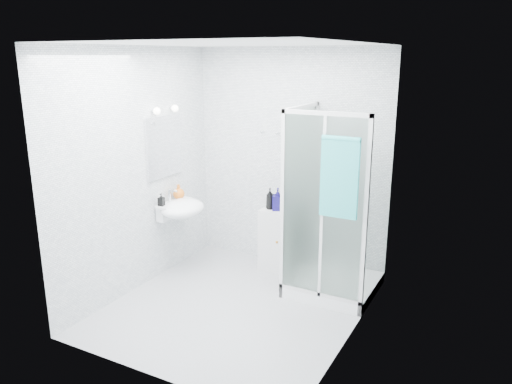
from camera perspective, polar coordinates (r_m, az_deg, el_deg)
The scene contains 12 objects.
room at distance 4.79m, azimuth -2.49°, elevation 0.83°, with size 2.40×2.60×2.60m.
shower_enclosure at distance 5.45m, azimuth 7.88°, elevation -6.92°, with size 0.90×0.95×2.00m.
wall_basin at distance 5.81m, azimuth -8.59°, elevation -1.86°, with size 0.46×0.56×0.35m.
mirror at distance 5.77m, azimuth -10.47°, elevation 5.11°, with size 0.02×0.60×0.70m, color white.
vanity_lights at distance 5.68m, azimuth -10.28°, elevation 9.25°, with size 0.10×0.40×0.08m.
wall_hooks at distance 5.93m, azimuth 1.55°, elevation 6.81°, with size 0.23×0.06×0.03m.
storage_cabinet at distance 5.99m, azimuth 2.21°, elevation -5.42°, with size 0.33×0.35×0.75m.
hand_towel at distance 4.71m, azimuth 9.53°, elevation 1.86°, with size 0.37×0.05×0.78m.
shampoo_bottle_a at distance 5.84m, azimuth 1.60°, elevation -0.76°, with size 0.10×0.10×0.25m, color black.
shampoo_bottle_b at distance 5.80m, azimuth 2.50°, elevation -0.82°, with size 0.12×0.12×0.26m, color #150E58.
soap_dispenser_orange at distance 5.95m, azimuth -8.82°, elevation 0.05°, with size 0.14×0.14×0.17m, color orange.
soap_dispenser_black at distance 5.71m, azimuth -10.78°, elevation -0.87°, with size 0.06×0.07×0.14m, color black.
Camera 1 is at (2.35, -3.99, 2.50)m, focal length 35.00 mm.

